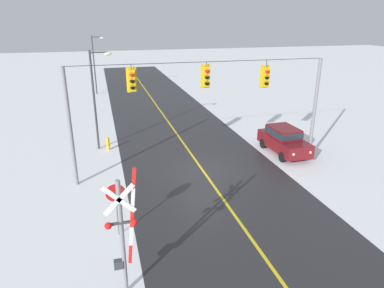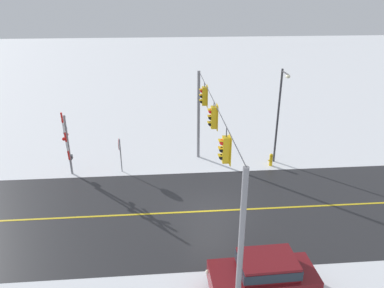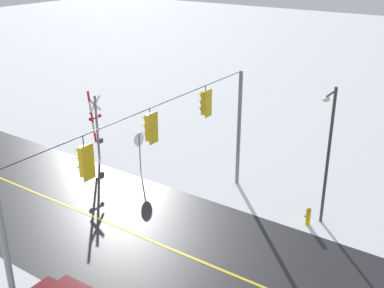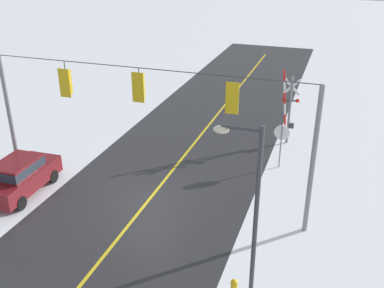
% 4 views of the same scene
% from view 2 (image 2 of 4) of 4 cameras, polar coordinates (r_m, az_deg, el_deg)
% --- Properties ---
extents(ground_plane, '(160.00, 160.00, 0.00)m').
position_cam_2_polar(ground_plane, '(19.89, 3.02, -10.58)').
color(ground_plane, white).
extents(road_asphalt, '(9.00, 80.00, 0.01)m').
position_cam_2_polar(road_asphalt, '(21.46, 19.33, -9.26)').
color(road_asphalt, '#28282B').
rests_on(road_asphalt, ground).
extents(lane_centre_line, '(0.14, 72.00, 0.01)m').
position_cam_2_polar(lane_centre_line, '(21.46, 19.33, -9.24)').
color(lane_centre_line, gold).
rests_on(lane_centre_line, ground).
extents(signal_span, '(14.20, 0.47, 6.22)m').
position_cam_2_polar(signal_span, '(17.88, 3.27, 0.91)').
color(signal_span, gray).
rests_on(signal_span, ground).
extents(stop_sign, '(0.80, 0.09, 2.35)m').
position_cam_2_polar(stop_sign, '(23.64, -11.38, -0.57)').
color(stop_sign, gray).
rests_on(stop_sign, ground).
extents(railroad_crossing, '(1.04, 0.31, 4.35)m').
position_cam_2_polar(railroad_crossing, '(23.97, -19.17, 0.28)').
color(railroad_crossing, gray).
rests_on(railroad_crossing, ground).
extents(parked_car_maroon, '(1.91, 4.24, 1.74)m').
position_cam_2_polar(parked_car_maroon, '(15.01, 11.34, -19.59)').
color(parked_car_maroon, maroon).
rests_on(parked_car_maroon, ground).
extents(streetlamp_near, '(1.39, 0.28, 6.50)m').
position_cam_2_polar(streetlamp_near, '(24.31, 13.74, 5.44)').
color(streetlamp_near, '#38383D').
rests_on(streetlamp_near, ground).
extents(fire_hydrant, '(0.24, 0.31, 0.88)m').
position_cam_2_polar(fire_hydrant, '(25.07, 12.41, -2.37)').
color(fire_hydrant, gold).
rests_on(fire_hydrant, ground).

